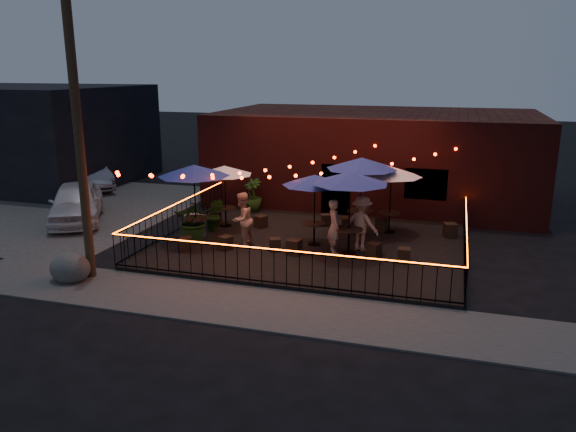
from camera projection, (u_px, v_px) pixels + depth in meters
name	position (u px, v px, depth m)	size (l,w,h in m)	color
ground	(294.00, 266.00, 17.27)	(110.00, 110.00, 0.00)	black
patio	(311.00, 245.00, 19.10)	(10.00, 8.00, 0.15)	black
sidewalk	(259.00, 307.00, 14.26)	(18.00, 2.50, 0.05)	#3E3C39
parking_lot	(54.00, 208.00, 24.31)	(11.00, 12.00, 0.02)	#3E3C39
brick_building	(376.00, 156.00, 25.73)	(14.00, 8.00, 4.00)	#3B1110
background_building	(18.00, 134.00, 29.97)	(12.00, 9.00, 5.00)	black
utility_pole	(79.00, 140.00, 15.34)	(0.26, 0.26, 8.00)	#362A16
fence_front	(274.00, 267.00, 15.25)	(10.00, 0.04, 1.04)	black
fence_left	(177.00, 217.00, 20.34)	(0.04, 8.00, 1.04)	black
fence_right	(465.00, 241.00, 17.56)	(0.04, 8.00, 1.04)	black
festoon_lights	(279.00, 174.00, 18.48)	(10.02, 8.72, 1.32)	#ED1A00
cafe_table_0	(194.00, 172.00, 18.65)	(3.18, 3.18, 2.65)	black
cafe_table_1	(224.00, 171.00, 20.57)	(2.28, 2.28, 2.29)	black
cafe_table_2	(315.00, 181.00, 18.35)	(2.54, 2.54, 2.38)	black
cafe_table_3	(362.00, 164.00, 19.46)	(2.53, 2.53, 2.76)	black
cafe_table_4	(350.00, 179.00, 17.36)	(3.05, 3.05, 2.67)	black
cafe_table_5	(391.00, 172.00, 19.77)	(2.36, 2.36, 2.40)	black
bistro_chair_0	(186.00, 244.00, 18.22)	(0.38, 0.38, 0.45)	black
bistro_chair_1	(225.00, 243.00, 18.34)	(0.38, 0.38, 0.45)	black
bistro_chair_2	(216.00, 218.00, 21.32)	(0.40, 0.40, 0.48)	black
bistro_chair_3	(261.00, 222.00, 20.88)	(0.37, 0.37, 0.44)	black
bistro_chair_4	(275.00, 244.00, 18.23)	(0.35, 0.35, 0.41)	black
bistro_chair_5	(294.00, 247.00, 17.88)	(0.41, 0.41, 0.48)	black
bistro_chair_6	(326.00, 220.00, 21.13)	(0.36, 0.36, 0.43)	black
bistro_chair_7	(347.00, 224.00, 20.44)	(0.42, 0.42, 0.49)	black
bistro_chair_8	(374.00, 250.00, 17.62)	(0.38, 0.38, 0.45)	black
bistro_chair_9	(404.00, 255.00, 17.12)	(0.38, 0.38, 0.45)	black
bistro_chair_10	(381.00, 225.00, 20.39)	(0.40, 0.40, 0.47)	black
bistro_chair_11	(450.00, 230.00, 19.69)	(0.42, 0.42, 0.49)	black
patron_a	(334.00, 227.00, 17.83)	(0.64, 0.42, 1.76)	tan
patron_b	(242.00, 220.00, 18.52)	(0.89, 0.69, 1.82)	tan
patron_c	(362.00, 223.00, 18.11)	(1.16, 0.67, 1.80)	tan
potted_shrub_a	(195.00, 220.00, 19.08)	(1.34, 1.16, 1.49)	#173B0E
potted_shrub_b	(215.00, 215.00, 20.34)	(0.67, 0.54, 1.21)	#0F3411
potted_shrub_c	(253.00, 195.00, 23.13)	(0.77, 0.77, 1.37)	#0B350A
cooler	(195.00, 226.00, 19.69)	(0.70, 0.59, 0.79)	#214DA9
boulder	(70.00, 268.00, 15.94)	(1.02, 0.87, 0.80)	#454540
car_white	(76.00, 203.00, 22.08)	(1.83, 4.56, 1.55)	silver
car_silver	(87.00, 174.00, 28.11)	(1.63, 4.68, 1.54)	gray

